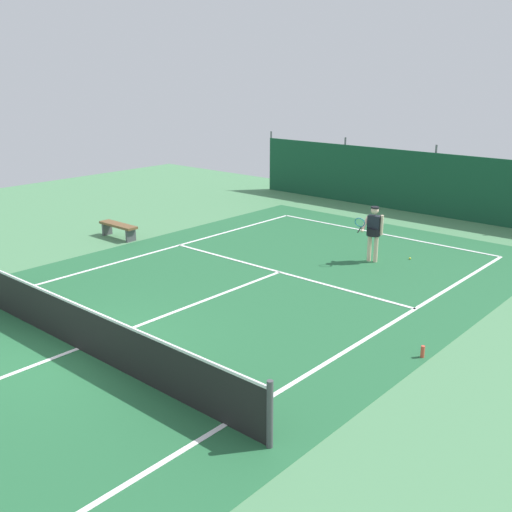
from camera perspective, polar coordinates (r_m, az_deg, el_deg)
name	(u,v)px	position (r m, az deg, el deg)	size (l,w,h in m)	color
ground_plane	(79,349)	(12.72, -16.47, -8.44)	(36.00, 36.00, 0.00)	#4C8456
court_surface	(79,349)	(12.72, -16.47, -8.43)	(11.02, 26.60, 0.01)	#236038
tennis_net	(76,325)	(12.52, -16.67, -6.33)	(10.12, 0.10, 1.10)	black
back_fence	(437,196)	(24.67, 16.78, 5.45)	(16.30, 0.98, 2.70)	#14472D
tennis_player	(373,230)	(17.68, 11.07, 2.45)	(0.63, 0.80, 1.64)	beige
tennis_ball_near_player	(410,258)	(18.38, 14.39, -0.22)	(0.07, 0.07, 0.07)	#CCDB33
parked_car	(441,181)	(27.06, 17.14, 6.77)	(2.29, 4.34, 1.68)	navy
courtside_bench	(118,227)	(20.54, -12.92, 2.68)	(1.60, 0.40, 0.49)	brown
water_bottle	(423,352)	(12.27, 15.52, -8.73)	(0.08, 0.08, 0.24)	#D84C38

